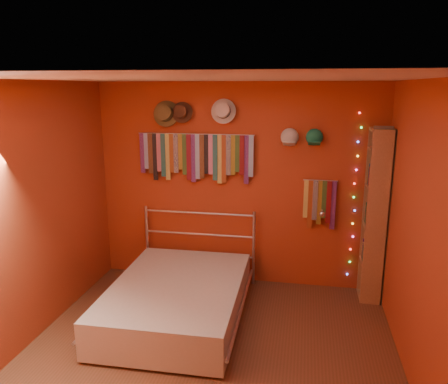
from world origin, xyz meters
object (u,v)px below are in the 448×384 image
Objects in this scene: bookshelf at (379,215)px; bed at (177,299)px; tie_rack at (196,155)px; reading_lamp at (322,213)px.

bed is at bearing -157.71° from bookshelf.
tie_rack is 2.26m from bookshelf.
reading_lamp is at bearing -5.85° from tie_rack.
bookshelf reaches higher than tie_rack.
bed is (0.04, -1.03, -1.40)m from tie_rack.
tie_rack is at bearing 91.31° from bed.
tie_rack reaches higher than reading_lamp.
bookshelf is (2.17, -0.15, -0.61)m from tie_rack.
reading_lamp is at bearing -179.77° from bookshelf.
bookshelf is 2.43m from bed.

